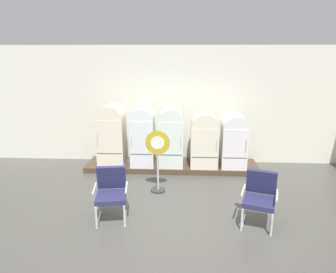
% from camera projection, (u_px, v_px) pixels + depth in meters
% --- Properties ---
extents(ground, '(12.00, 10.00, 0.05)m').
position_uv_depth(ground, '(165.00, 234.00, 5.30)').
color(ground, '#484843').
extents(back_wall, '(11.76, 0.12, 3.15)m').
position_uv_depth(back_wall, '(173.00, 105.00, 8.38)').
color(back_wall, silver).
rests_on(back_wall, ground).
extents(display_plinth, '(4.46, 0.95, 0.14)m').
position_uv_depth(display_plinth, '(172.00, 166.00, 8.18)').
color(display_plinth, '#493929').
rests_on(display_plinth, ground).
extents(refrigerator_0, '(0.67, 0.63, 1.57)m').
position_uv_depth(refrigerator_0, '(111.00, 133.00, 7.89)').
color(refrigerator_0, beige).
rests_on(refrigerator_0, display_plinth).
extents(refrigerator_1, '(0.59, 0.67, 1.51)m').
position_uv_depth(refrigerator_1, '(143.00, 135.00, 7.88)').
color(refrigerator_1, white).
rests_on(refrigerator_1, display_plinth).
extents(refrigerator_2, '(0.60, 0.67, 1.51)m').
position_uv_depth(refrigerator_2, '(171.00, 135.00, 7.84)').
color(refrigerator_2, silver).
rests_on(refrigerator_2, display_plinth).
extents(refrigerator_3, '(0.68, 0.66, 1.39)m').
position_uv_depth(refrigerator_3, '(204.00, 138.00, 7.81)').
color(refrigerator_3, silver).
rests_on(refrigerator_3, display_plinth).
extents(refrigerator_4, '(0.62, 0.71, 1.36)m').
position_uv_depth(refrigerator_4, '(234.00, 139.00, 7.80)').
color(refrigerator_4, white).
rests_on(refrigerator_4, display_plinth).
extents(armchair_left, '(0.66, 0.69, 0.97)m').
position_uv_depth(armchair_left, '(111.00, 191.00, 5.64)').
color(armchair_left, silver).
rests_on(armchair_left, ground).
extents(armchair_right, '(0.71, 0.75, 0.97)m').
position_uv_depth(armchair_right, '(260.00, 196.00, 5.45)').
color(armchair_right, silver).
rests_on(armchair_right, ground).
extents(sign_stand, '(0.52, 0.32, 1.39)m').
position_uv_depth(sign_stand, '(158.00, 161.00, 6.68)').
color(sign_stand, '#2D2D30').
rests_on(sign_stand, ground).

